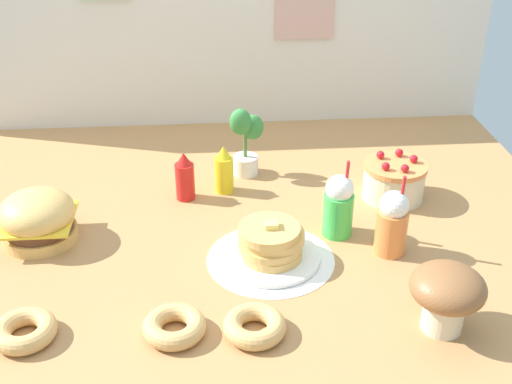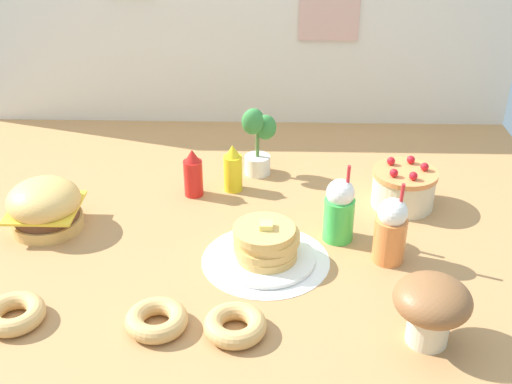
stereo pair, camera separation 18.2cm
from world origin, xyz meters
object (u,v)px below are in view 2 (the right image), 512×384
at_px(donut_chocolate, 157,319).
at_px(potted_plant, 257,138).
at_px(ketchup_bottle, 193,174).
at_px(orange_float_cup, 391,231).
at_px(layer_cake, 403,188).
at_px(pancake_stack, 266,246).
at_px(donut_pink_glaze, 14,313).
at_px(donut_vanilla, 235,325).
at_px(cream_soda_cup, 339,210).
at_px(burger, 45,206).
at_px(mustard_bottle, 233,169).
at_px(mushroom_stool, 432,305).

height_order(donut_chocolate, potted_plant, potted_plant).
relative_size(ketchup_bottle, orange_float_cup, 0.67).
height_order(layer_cake, potted_plant, potted_plant).
relative_size(pancake_stack, layer_cake, 1.36).
distance_m(donut_pink_glaze, donut_vanilla, 0.57).
bearing_deg(cream_soda_cup, burger, 177.67).
xyz_separation_m(burger, potted_plant, (0.66, 0.39, 0.06)).
bearing_deg(donut_pink_glaze, donut_chocolate, -2.11).
distance_m(ketchup_bottle, mustard_bottle, 0.14).
relative_size(donut_chocolate, potted_plant, 0.61).
xyz_separation_m(layer_cake, mushroom_stool, (-0.05, -0.67, 0.05)).
height_order(pancake_stack, orange_float_cup, orange_float_cup).
bearing_deg(burger, donut_vanilla, -37.47).
xyz_separation_m(cream_soda_cup, potted_plant, (-0.26, 0.43, 0.04)).
xyz_separation_m(pancake_stack, orange_float_cup, (0.36, 0.01, 0.05)).
bearing_deg(orange_float_cup, layer_cake, 73.42).
relative_size(cream_soda_cup, donut_chocolate, 1.61).
bearing_deg(donut_pink_glaze, orange_float_cup, 16.83).
bearing_deg(donut_vanilla, pancake_stack, 77.10).
distance_m(burger, pancake_stack, 0.72).
bearing_deg(ketchup_bottle, burger, -152.94).
xyz_separation_m(orange_float_cup, donut_pink_glaze, (-1.00, -0.30, -0.08)).
height_order(potted_plant, mushroom_stool, potted_plant).
xyz_separation_m(layer_cake, cream_soda_cup, (-0.23, -0.21, 0.03)).
bearing_deg(orange_float_cup, mushroom_stool, -82.82).
bearing_deg(layer_cake, burger, -171.42).
height_order(burger, ketchup_bottle, ketchup_bottle).
height_order(burger, potted_plant, potted_plant).
bearing_deg(mushroom_stool, pancake_stack, 140.49).
bearing_deg(ketchup_bottle, donut_pink_glaze, -119.85).
bearing_deg(cream_soda_cup, layer_cake, 42.02).
bearing_deg(ketchup_bottle, layer_cake, -4.19).
distance_m(donut_chocolate, potted_plant, 0.90).
xyz_separation_m(pancake_stack, mushroom_stool, (0.40, -0.33, 0.06)).
xyz_separation_m(donut_vanilla, mushroom_stool, (0.48, -0.02, 0.09)).
bearing_deg(orange_float_cup, donut_vanilla, -142.50).
bearing_deg(pancake_stack, cream_soda_cup, 29.48).
relative_size(pancake_stack, ketchup_bottle, 1.70).
distance_m(mustard_bottle, donut_chocolate, 0.75).
distance_m(orange_float_cup, donut_chocolate, 0.71).
height_order(layer_cake, ketchup_bottle, ketchup_bottle).
distance_m(ketchup_bottle, potted_plant, 0.28).
xyz_separation_m(mustard_bottle, donut_vanilla, (0.05, -0.75, -0.05)).
bearing_deg(layer_cake, ketchup_bottle, 175.81).
relative_size(cream_soda_cup, potted_plant, 0.98).
relative_size(cream_soda_cup, donut_pink_glaze, 1.61).
height_order(donut_chocolate, mushroom_stool, mushroom_stool).
xyz_separation_m(burger, mushroom_stool, (1.10, -0.49, 0.03)).
distance_m(ketchup_bottle, donut_chocolate, 0.69).
bearing_deg(donut_vanilla, layer_cake, 51.05).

